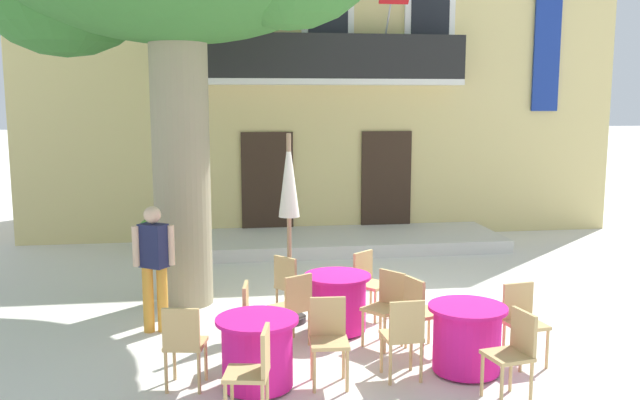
% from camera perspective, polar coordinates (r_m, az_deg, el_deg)
% --- Properties ---
extents(ground_plane, '(120.00, 120.00, 0.00)m').
position_cam_1_polar(ground_plane, '(10.12, 5.50, -8.74)').
color(ground_plane, silver).
extents(building_facade, '(13.00, 5.09, 7.50)m').
position_cam_1_polar(building_facade, '(16.54, -0.45, 11.13)').
color(building_facade, '#DBC67F').
rests_on(building_facade, ground).
extents(entrance_step_platform, '(6.72, 2.13, 0.25)m').
position_cam_1_polar(entrance_step_platform, '(13.81, 1.29, -3.48)').
color(entrance_step_platform, silver).
rests_on(entrance_step_platform, ground).
extents(cafe_table_near_tree, '(0.86, 0.86, 0.76)m').
position_cam_1_polar(cafe_table_near_tree, '(8.84, 1.46, -8.61)').
color(cafe_table_near_tree, '#DB1984').
rests_on(cafe_table_near_tree, ground).
extents(cafe_chair_near_tree_0, '(0.56, 0.56, 0.91)m').
position_cam_1_polar(cafe_chair_near_tree_0, '(8.39, 5.64, -8.62)').
color(cafe_chair_near_tree_0, tan).
rests_on(cafe_chair_near_tree_0, ground).
extents(cafe_chair_near_tree_1, '(0.56, 0.56, 0.91)m').
position_cam_1_polar(cafe_chair_near_tree_1, '(9.41, 4.13, -6.71)').
color(cafe_chair_near_tree_1, tan).
rests_on(cafe_chair_near_tree_1, ground).
extents(cafe_chair_near_tree_2, '(0.56, 0.56, 0.91)m').
position_cam_1_polar(cafe_chair_near_tree_2, '(9.22, -2.49, -7.01)').
color(cafe_chair_near_tree_2, tan).
rests_on(cafe_chair_near_tree_2, ground).
extents(cafe_chair_near_tree_3, '(0.55, 0.55, 0.91)m').
position_cam_1_polar(cafe_chair_near_tree_3, '(8.31, -2.25, -8.76)').
color(cafe_chair_near_tree_3, tan).
rests_on(cafe_chair_near_tree_3, ground).
extents(cafe_table_middle, '(0.86, 0.86, 0.76)m').
position_cam_1_polar(cafe_table_middle, '(7.76, 12.24, -11.30)').
color(cafe_table_middle, '#DB1984').
rests_on(cafe_table_middle, ground).
extents(cafe_chair_middle_0, '(0.42, 0.42, 0.91)m').
position_cam_1_polar(cafe_chair_middle_0, '(7.39, 7.05, -11.05)').
color(cafe_chair_middle_0, tan).
rests_on(cafe_chair_middle_0, ground).
extents(cafe_chair_middle_1, '(0.47, 0.47, 0.91)m').
position_cam_1_polar(cafe_chair_middle_1, '(7.17, 16.01, -11.97)').
color(cafe_chair_middle_1, tan).
rests_on(cafe_chair_middle_1, ground).
extents(cafe_chair_middle_2, '(0.46, 0.46, 0.91)m').
position_cam_1_polar(cafe_chair_middle_2, '(8.15, 16.67, -9.47)').
color(cafe_chair_middle_2, tan).
rests_on(cafe_chair_middle_2, ground).
extents(cafe_chair_middle_3, '(0.51, 0.51, 0.91)m').
position_cam_1_polar(cafe_chair_middle_3, '(8.23, 8.51, -9.03)').
color(cafe_chair_middle_3, tan).
rests_on(cafe_chair_middle_3, ground).
extents(cafe_table_front, '(0.86, 0.86, 0.76)m').
position_cam_1_polar(cafe_table_front, '(7.24, -5.28, -12.62)').
color(cafe_table_front, '#DB1984').
rests_on(cafe_table_front, ground).
extents(cafe_chair_front_0, '(0.44, 0.44, 0.91)m').
position_cam_1_polar(cafe_chair_front_0, '(7.90, -5.50, -9.72)').
color(cafe_chair_front_0, tan).
rests_on(cafe_chair_front_0, ground).
extents(cafe_chair_front_1, '(0.47, 0.47, 0.91)m').
position_cam_1_polar(cafe_chair_front_1, '(7.25, -11.39, -11.55)').
color(cafe_chair_front_1, tan).
rests_on(cafe_chair_front_1, ground).
extents(cafe_chair_front_2, '(0.47, 0.47, 0.91)m').
position_cam_1_polar(cafe_chair_front_2, '(6.49, -5.53, -13.89)').
color(cafe_chair_front_2, tan).
rests_on(cafe_chair_front_2, ground).
extents(cafe_chair_front_3, '(0.43, 0.43, 0.91)m').
position_cam_1_polar(cafe_chair_front_3, '(7.29, 0.73, -11.28)').
color(cafe_chair_front_3, tan).
rests_on(cafe_chair_front_3, ground).
extents(cafe_umbrella, '(0.44, 0.44, 2.55)m').
position_cam_1_polar(cafe_umbrella, '(8.95, -2.62, -0.04)').
color(cafe_umbrella, '#997A56').
rests_on(cafe_umbrella, ground).
extents(ground_planter_left, '(0.35, 0.35, 0.68)m').
position_cam_1_polar(ground_planter_left, '(13.61, -14.29, -2.84)').
color(ground_planter_left, '#995638').
rests_on(ground_planter_left, ground).
extents(pedestrian_near_entrance, '(0.53, 0.38, 1.65)m').
position_cam_1_polar(pedestrian_near_entrance, '(8.96, -13.79, -5.05)').
color(pedestrian_near_entrance, gold).
rests_on(pedestrian_near_entrance, ground).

